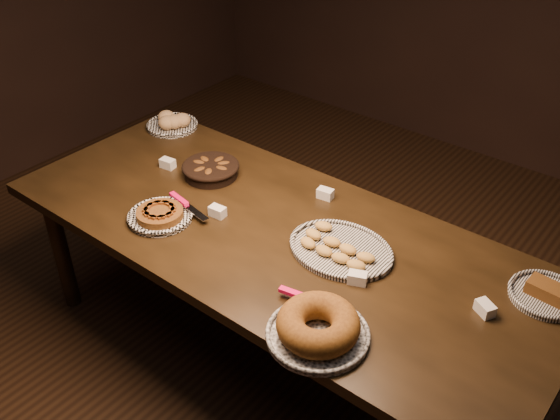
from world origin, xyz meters
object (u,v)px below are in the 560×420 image
Objects in this scene: madeleine_platter at (339,249)px; bundt_cake_plate at (318,327)px; buffet_table at (275,244)px; apple_tart_plate at (160,215)px.

bundt_cake_plate is at bearing -71.33° from madeleine_platter.
buffet_table is 5.84× the size of bundt_cake_plate.
bundt_cake_plate is (0.92, -0.14, 0.03)m from apple_tart_plate.
madeleine_platter is (0.29, 0.05, 0.09)m from buffet_table.
madeleine_platter is 0.47m from bundt_cake_plate.
buffet_table is 0.50m from apple_tart_plate.
buffet_table is 0.63m from bundt_cake_plate.
apple_tart_plate is 0.78m from madeleine_platter.
bundt_cake_plate is at bearing -37.62° from buffet_table.
bundt_cake_plate reaches higher than buffet_table.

